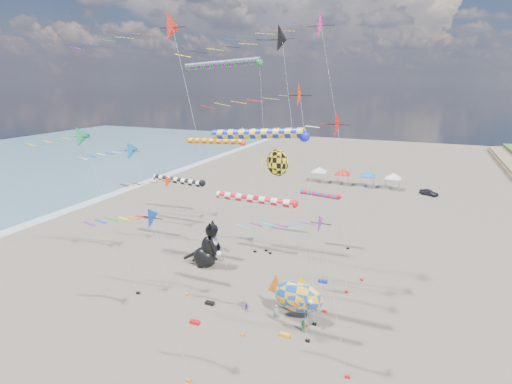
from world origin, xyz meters
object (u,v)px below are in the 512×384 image
Objects in this scene: person_adult at (276,313)px; parked_car at (429,192)px; fish_inflatable at (298,296)px; child_green at (303,327)px; cat_inflatable at (206,244)px; child_blue at (246,307)px.

person_adult is 51.55m from parked_car.
child_green is at bearing -59.51° from fish_inflatable.
cat_inflatable is 48.92m from parked_car.
cat_inflatable reaches higher than person_adult.
child_blue is at bearing -49.01° from cat_inflatable.
child_green is 51.63m from parked_car.
child_green is at bearing -26.85° from person_adult.
fish_inflatable reaches higher than child_green.
child_blue is 52.07m from parked_car.
child_blue is (8.21, -7.03, -2.35)m from cat_inflatable.
cat_inflatable reaches higher than child_blue.
fish_inflatable is 6.57× the size of child_blue.
fish_inflatable is at bearing -20.88° from child_blue.
child_green is (2.73, -0.69, -0.24)m from person_adult.
person_adult is (-1.65, -1.15, -1.44)m from fish_inflatable.
cat_inflatable reaches higher than parked_car.
person_adult is 1.42× the size of child_green.
person_adult is at bearing -145.20° from fish_inflatable.
child_green reaches higher than child_blue.
cat_inflatable reaches higher than child_green.
parked_car is at bearing 63.09° from person_adult.
parked_car is (9.92, 50.66, 0.03)m from child_green.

